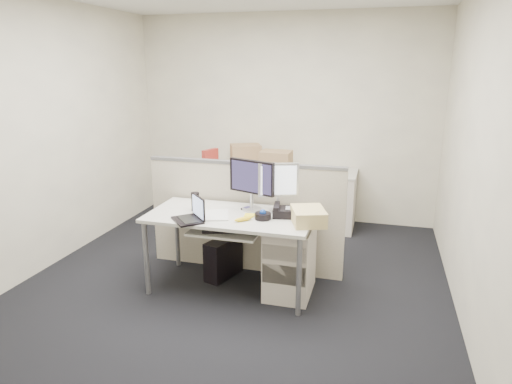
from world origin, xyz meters
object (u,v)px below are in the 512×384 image
(desk, at_px, (231,221))
(desk_phone, at_px, (286,212))
(monitor_main, at_px, (252,185))
(laptop, at_px, (187,209))

(desk, relative_size, desk_phone, 6.32)
(desk, distance_m, desk_phone, 0.52)
(monitor_main, bearing_deg, desk_phone, 3.49)
(desk, xyz_separation_m, monitor_main, (0.15, 0.18, 0.30))
(monitor_main, relative_size, laptop, 1.68)
(desk, height_order, laptop, laptop)
(monitor_main, distance_m, laptop, 0.66)
(desk, distance_m, monitor_main, 0.38)
(desk, height_order, monitor_main, monitor_main)
(desk, relative_size, laptop, 5.28)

